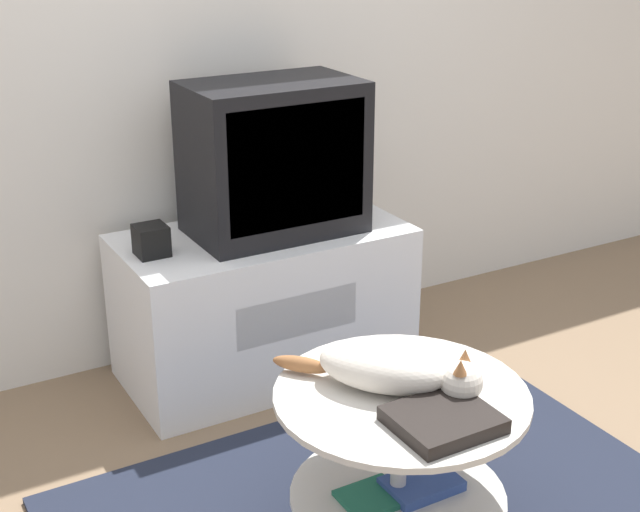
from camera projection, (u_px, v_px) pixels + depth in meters
The scene contains 7 objects.
wall_back at pixel (187, 16), 3.21m from camera, with size 8.00×0.05×2.60m.
tv_stand at pixel (264, 303), 3.34m from camera, with size 1.05×0.54×0.56m.
tv at pixel (274, 158), 3.16m from camera, with size 0.60×0.38×0.55m.
speaker at pixel (151, 240), 3.01m from camera, with size 0.11×0.11×0.11m.
coffee_table at pixel (400, 446), 2.39m from camera, with size 0.68×0.68×0.47m.
dvd_box at pixel (443, 420), 2.17m from camera, with size 0.25×0.22×0.04m.
cat at pixel (392, 368), 2.32m from camera, with size 0.41×0.46×0.13m.
Camera 1 is at (-1.22, -1.73, 1.68)m, focal length 50.00 mm.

